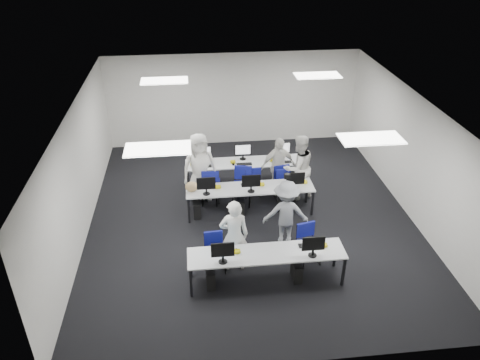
{
  "coord_description": "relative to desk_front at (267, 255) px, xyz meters",
  "views": [
    {
      "loc": [
        -1.36,
        -9.76,
        6.7
      ],
      "look_at": [
        -0.26,
        0.15,
        1.0
      ],
      "focal_mm": 35.0,
      "sensor_mm": 36.0,
      "label": 1
    }
  ],
  "objects": [
    {
      "name": "chair_4",
      "position": [
        0.97,
        3.17,
        -0.39
      ],
      "size": [
        0.52,
        0.55,
        0.91
      ],
      "rotation": [
        0.0,
        0.0,
        0.17
      ],
      "color": "navy",
      "rests_on": "ground"
    },
    {
      "name": "student_1",
      "position": [
        1.36,
        3.23,
        0.22
      ],
      "size": [
        1.06,
        0.95,
        1.8
      ],
      "primitive_type": "imported",
      "rotation": [
        0.0,
        0.0,
        3.51
      ],
      "color": "silver",
      "rests_on": "ground"
    },
    {
      "name": "chair_7",
      "position": [
        0.97,
        3.42,
        -0.42
      ],
      "size": [
        0.43,
        0.47,
        0.84
      ],
      "rotation": [
        0.0,
        0.0,
        -0.05
      ],
      "color": "navy",
      "rests_on": "ground"
    },
    {
      "name": "handbag",
      "position": [
        -1.45,
        2.59,
        0.18
      ],
      "size": [
        0.33,
        0.21,
        0.26
      ],
      "primitive_type": "ellipsoid",
      "rotation": [
        0.0,
        0.0,
        0.01
      ],
      "color": "tan",
      "rests_on": "desk_mid"
    },
    {
      "name": "chair_0",
      "position": [
        -1.03,
        0.51,
        -0.41
      ],
      "size": [
        0.45,
        0.48,
        0.85
      ],
      "rotation": [
        0.0,
        0.0,
        0.07
      ],
      "color": "navy",
      "rests_on": "ground"
    },
    {
      "name": "photographer",
      "position": [
        0.64,
        1.26,
        0.13
      ],
      "size": [
        1.1,
        0.71,
        1.61
      ],
      "primitive_type": "imported",
      "rotation": [
        0.0,
        0.0,
        3.03
      ],
      "color": "gray",
      "rests_on": "ground"
    },
    {
      "name": "chair_1",
      "position": [
        1.01,
        0.54,
        -0.4
      ],
      "size": [
        0.53,
        0.56,
        0.89
      ],
      "rotation": [
        0.0,
        0.0,
        0.22
      ],
      "color": "navy",
      "rests_on": "ground"
    },
    {
      "name": "ceiling_panels",
      "position": [
        0.0,
        2.4,
        2.3
      ],
      "size": [
        5.2,
        4.6,
        0.02
      ],
      "color": "white",
      "rests_on": "room"
    },
    {
      "name": "chair_5",
      "position": [
        -0.95,
        3.33,
        -0.38
      ],
      "size": [
        0.52,
        0.56,
        0.96
      ],
      "rotation": [
        0.0,
        0.0,
        -0.1
      ],
      "color": "navy",
      "rests_on": "ground"
    },
    {
      "name": "dslr_camera",
      "position": [
        0.66,
        1.44,
        0.98
      ],
      "size": [
        0.16,
        0.19,
        0.1
      ],
      "primitive_type": "cube",
      "rotation": [
        0.0,
        0.0,
        3.03
      ],
      "color": "black",
      "rests_on": "photographer"
    },
    {
      "name": "desk_back",
      "position": [
        0.0,
        4.0,
        0.0
      ],
      "size": [
        3.2,
        0.7,
        0.73
      ],
      "color": "silver",
      "rests_on": "ground"
    },
    {
      "name": "equipment_front",
      "position": [
        -0.19,
        -0.02,
        -0.32
      ],
      "size": [
        2.51,
        0.41,
        1.19
      ],
      "color": "#0D63B1",
      "rests_on": "desk_front"
    },
    {
      "name": "desk_mid",
      "position": [
        0.0,
        2.6,
        0.0
      ],
      "size": [
        3.2,
        0.7,
        0.73
      ],
      "color": "silver",
      "rests_on": "ground"
    },
    {
      "name": "student_0",
      "position": [
        -0.61,
        0.5,
        0.17
      ],
      "size": [
        0.62,
        0.42,
        1.69
      ],
      "primitive_type": "imported",
      "rotation": [
        0.0,
        0.0,
        3.12
      ],
      "color": "silver",
      "rests_on": "ground"
    },
    {
      "name": "student_2",
      "position": [
        -1.22,
        3.42,
        0.26
      ],
      "size": [
        1.04,
        0.81,
        1.88
      ],
      "primitive_type": "imported",
      "rotation": [
        0.0,
        0.0,
        0.26
      ],
      "color": "silver",
      "rests_on": "ground"
    },
    {
      "name": "equipment_mid",
      "position": [
        -0.19,
        2.58,
        -0.32
      ],
      "size": [
        2.91,
        0.41,
        1.19
      ],
      "color": "white",
      "rests_on": "desk_mid"
    },
    {
      "name": "equipment_back",
      "position": [
        0.19,
        4.02,
        -0.32
      ],
      "size": [
        2.91,
        0.41,
        1.19
      ],
      "color": "white",
      "rests_on": "desk_back"
    },
    {
      "name": "chair_3",
      "position": [
        -0.14,
        3.11,
        -0.37
      ],
      "size": [
        0.59,
        0.62,
        0.98
      ],
      "rotation": [
        0.0,
        0.0,
        -0.24
      ],
      "color": "navy",
      "rests_on": "ground"
    },
    {
      "name": "room",
      "position": [
        0.0,
        2.4,
        0.82
      ],
      "size": [
        9.0,
        9.02,
        3.0
      ],
      "color": "black",
      "rests_on": "ground"
    },
    {
      "name": "chair_6",
      "position": [
        0.15,
        3.49,
        -0.4
      ],
      "size": [
        0.48,
        0.52,
        0.9
      ],
      "rotation": [
        0.0,
        0.0,
        0.09
      ],
      "color": "navy",
      "rests_on": "ground"
    },
    {
      "name": "chair_2",
      "position": [
        -0.99,
        3.19,
        -0.42
      ],
      "size": [
        0.46,
        0.49,
        0.83
      ],
      "rotation": [
        0.0,
        0.0,
        -0.12
      ],
      "color": "navy",
      "rests_on": "ground"
    },
    {
      "name": "student_3",
      "position": [
        0.87,
        3.5,
        0.14
      ],
      "size": [
        1.02,
        0.59,
        1.63
      ],
      "primitive_type": "imported",
      "rotation": [
        0.0,
        0.0,
        0.21
      ],
      "color": "silver",
      "rests_on": "ground"
    },
    {
      "name": "desk_front",
      "position": [
        0.0,
        0.0,
        0.0
      ],
      "size": [
        3.2,
        0.7,
        0.73
      ],
      "color": "silver",
      "rests_on": "ground"
    }
  ]
}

